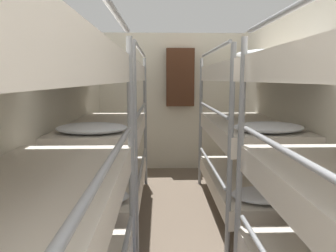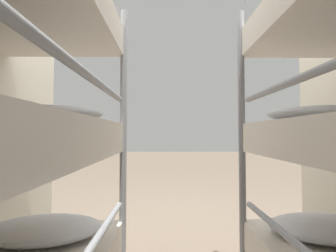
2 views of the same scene
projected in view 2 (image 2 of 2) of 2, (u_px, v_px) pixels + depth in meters
The scene contains 1 object.
ground_plane at pixel (178, 241), 2.00m from camera, with size 20.00×20.00×0.00m, color #6B5B4C.
Camera 2 is at (0.11, 2.03, 0.96)m, focal length 24.00 mm.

